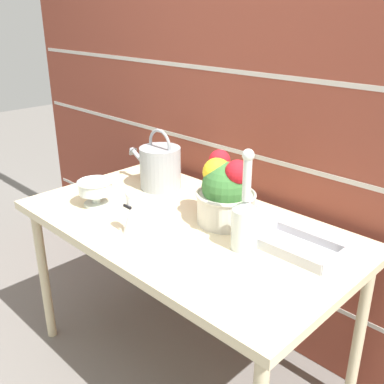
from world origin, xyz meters
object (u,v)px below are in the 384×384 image
(glass_decanter, at_px, (246,219))
(wire_tray, at_px, (297,248))
(flower_planter, at_px, (225,192))
(figurine_vase, at_px, (132,216))
(crystal_pedestal_bowl, at_px, (95,189))
(watering_can, at_px, (160,167))

(glass_decanter, height_order, wire_tray, glass_decanter)
(flower_planter, height_order, glass_decanter, glass_decanter)
(flower_planter, xyz_separation_m, figurine_vase, (-0.19, -0.32, -0.06))
(figurine_vase, distance_m, wire_tray, 0.62)
(flower_planter, bearing_deg, wire_tray, 0.03)
(flower_planter, bearing_deg, crystal_pedestal_bowl, -152.04)
(watering_can, height_order, figurine_vase, watering_can)
(crystal_pedestal_bowl, height_order, flower_planter, flower_planter)
(figurine_vase, bearing_deg, crystal_pedestal_bowl, 170.34)
(watering_can, relative_size, figurine_vase, 1.87)
(watering_can, height_order, glass_decanter, glass_decanter)
(watering_can, bearing_deg, glass_decanter, -15.23)
(flower_planter, bearing_deg, glass_decanter, -30.39)
(watering_can, xyz_separation_m, figurine_vase, (0.28, -0.39, -0.03))
(crystal_pedestal_bowl, height_order, wire_tray, crystal_pedestal_bowl)
(glass_decanter, height_order, figurine_vase, glass_decanter)
(wire_tray, bearing_deg, flower_planter, -179.97)
(flower_planter, distance_m, figurine_vase, 0.38)
(figurine_vase, bearing_deg, wire_tray, 31.73)
(wire_tray, bearing_deg, glass_decanter, -142.69)
(watering_can, relative_size, flower_planter, 1.19)
(watering_can, height_order, crystal_pedestal_bowl, watering_can)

